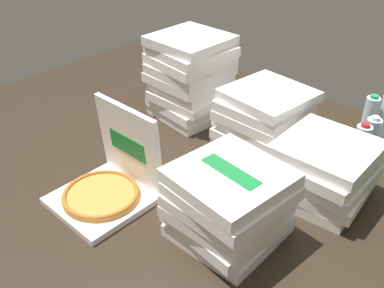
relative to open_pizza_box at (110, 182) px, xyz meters
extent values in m
cube|color=#2D2319|center=(0.17, 0.28, -0.09)|extent=(3.20, 2.40, 0.02)
cube|color=white|center=(0.00, -0.05, -0.07)|extent=(0.36, 0.36, 0.03)
cylinder|color=#C6893D|center=(0.00, -0.05, -0.04)|extent=(0.32, 0.32, 0.02)
torus|color=#A96324|center=(0.00, -0.05, -0.03)|extent=(0.32, 0.32, 0.02)
cube|color=white|center=(0.00, 0.12, 0.13)|extent=(0.36, 0.04, 0.37)
cube|color=#197A38|center=(0.00, 0.11, 0.13)|extent=(0.22, 0.01, 0.09)
cube|color=white|center=(0.23, 0.77, -0.06)|extent=(0.37, 0.37, 0.05)
cube|color=white|center=(0.23, 0.77, 0.00)|extent=(0.37, 0.37, 0.05)
cube|color=#197A38|center=(0.23, 0.77, 0.02)|extent=(0.24, 0.07, 0.00)
cube|color=white|center=(0.23, 0.78, 0.05)|extent=(0.40, 0.40, 0.05)
cube|color=#197A38|center=(0.23, 0.78, 0.07)|extent=(0.24, 0.09, 0.00)
cube|color=white|center=(0.23, 0.77, 0.10)|extent=(0.37, 0.37, 0.05)
cube|color=white|center=(0.23, 0.77, 0.15)|extent=(0.37, 0.37, 0.05)
cube|color=#197A38|center=(0.23, 0.77, 0.18)|extent=(0.24, 0.07, 0.00)
cube|color=white|center=(0.24, 0.78, 0.20)|extent=(0.40, 0.40, 0.05)
cube|color=white|center=(0.63, 0.62, -0.06)|extent=(0.39, 0.39, 0.05)
cube|color=#197A38|center=(0.63, 0.62, -0.03)|extent=(0.24, 0.08, 0.00)
cube|color=white|center=(0.65, 0.62, 0.00)|extent=(0.40, 0.40, 0.05)
cube|color=white|center=(0.65, 0.62, 0.05)|extent=(0.37, 0.37, 0.05)
cube|color=#197A38|center=(0.65, 0.62, 0.07)|extent=(0.24, 0.07, 0.00)
cube|color=white|center=(0.64, 0.61, 0.10)|extent=(0.37, 0.37, 0.05)
cube|color=#197A38|center=(0.64, 0.61, 0.13)|extent=(0.24, 0.07, 0.00)
cube|color=white|center=(0.64, 0.63, 0.15)|extent=(0.37, 0.37, 0.05)
cube|color=white|center=(-0.25, 0.78, -0.06)|extent=(0.40, 0.40, 0.05)
cube|color=#197A38|center=(-0.25, 0.78, -0.03)|extent=(0.24, 0.09, 0.00)
cube|color=white|center=(-0.26, 0.77, 0.00)|extent=(0.40, 0.40, 0.05)
cube|color=white|center=(-0.24, 0.77, 0.05)|extent=(0.37, 0.37, 0.05)
cube|color=#197A38|center=(-0.24, 0.77, 0.07)|extent=(0.24, 0.07, 0.00)
cube|color=white|center=(-0.25, 0.78, 0.10)|extent=(0.39, 0.39, 0.05)
cube|color=white|center=(-0.26, 0.77, 0.15)|extent=(0.38, 0.38, 0.05)
cube|color=#197A38|center=(-0.26, 0.77, 0.18)|extent=(0.24, 0.07, 0.00)
cube|color=white|center=(-0.25, 0.77, 0.20)|extent=(0.38, 0.38, 0.05)
cube|color=white|center=(-0.26, 0.77, 0.25)|extent=(0.40, 0.40, 0.05)
cube|color=white|center=(-0.25, 0.77, 0.30)|extent=(0.41, 0.41, 0.05)
cube|color=#197A38|center=(-0.25, 0.77, 0.33)|extent=(0.24, 0.10, 0.00)
cube|color=white|center=(-0.26, 0.78, 0.35)|extent=(0.37, 0.37, 0.05)
cube|color=white|center=(0.50, 0.17, -0.06)|extent=(0.37, 0.37, 0.05)
cube|color=white|center=(0.50, 0.16, 0.00)|extent=(0.40, 0.40, 0.05)
cube|color=#197A38|center=(0.50, 0.16, 0.02)|extent=(0.24, 0.09, 0.00)
cube|color=white|center=(0.50, 0.16, 0.05)|extent=(0.37, 0.37, 0.05)
cube|color=white|center=(0.51, 0.15, 0.10)|extent=(0.37, 0.37, 0.05)
cube|color=white|center=(0.52, 0.15, 0.15)|extent=(0.40, 0.40, 0.05)
cube|color=white|center=(0.51, 0.15, 0.20)|extent=(0.40, 0.40, 0.05)
cube|color=#197A38|center=(0.51, 0.15, 0.23)|extent=(0.24, 0.09, 0.00)
cylinder|color=silver|center=(0.59, 1.19, 0.04)|extent=(0.07, 0.07, 0.24)
cylinder|color=#239951|center=(0.59, 1.19, 0.17)|extent=(0.04, 0.04, 0.02)
cylinder|color=silver|center=(0.69, 0.98, 0.04)|extent=(0.07, 0.07, 0.24)
cylinder|color=white|center=(0.69, 0.98, 0.17)|extent=(0.04, 0.04, 0.02)
cylinder|color=silver|center=(0.68, 0.89, 0.04)|extent=(0.07, 0.07, 0.24)
cylinder|color=red|center=(0.68, 0.89, 0.17)|extent=(0.04, 0.04, 0.02)
camera|label=1|loc=(1.23, -0.81, 1.10)|focal=40.16mm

